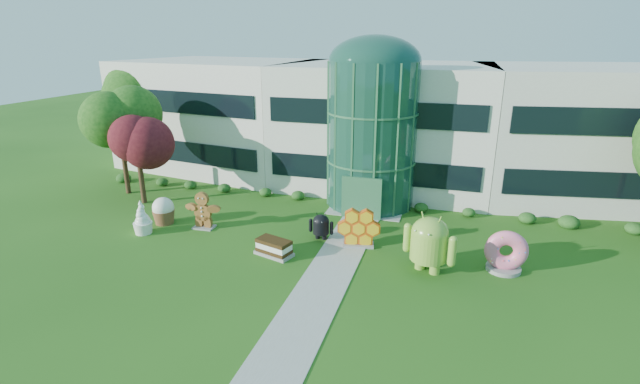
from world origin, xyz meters
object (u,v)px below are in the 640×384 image
(android_black, at_px, (321,225))
(donut, at_px, (506,250))
(gingerbread, at_px, (203,210))
(android_green, at_px, (429,240))

(android_black, height_order, donut, donut)
(donut, bearing_deg, gingerbread, 175.50)
(android_green, bearing_deg, android_black, -175.04)
(android_green, relative_size, android_black, 1.92)
(android_black, bearing_deg, gingerbread, -173.47)
(android_black, distance_m, gingerbread, 7.46)
(gingerbread, bearing_deg, android_black, 2.05)
(donut, bearing_deg, android_black, 171.27)
(donut, bearing_deg, android_green, -165.32)
(android_green, relative_size, gingerbread, 1.33)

